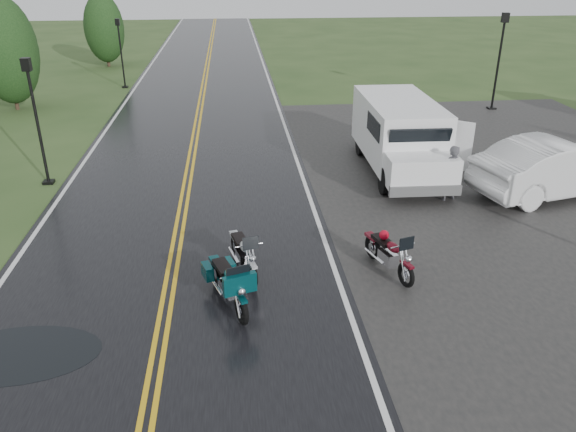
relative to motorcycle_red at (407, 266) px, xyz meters
The scene contains 14 objects.
ground 5.25m from the motorcycle_red, behind, with size 120.00×120.00×0.00m, color #2D471E.
road 11.24m from the motorcycle_red, 117.72° to the left, with size 8.00×100.00×0.04m, color black.
parking_pad 7.62m from the motorcycle_red, 40.51° to the left, with size 14.00×24.00×0.03m, color black.
motorcycle_red is the anchor object (origin of this frame).
motorcycle_teal 3.79m from the motorcycle_red, 164.30° to the right, with size 0.77×2.12×1.25m, color #05363B, non-canonical shape.
motorcycle_silver 3.38m from the motorcycle_red, behind, with size 0.72×1.99×1.17m, color #A5A9AD, non-canonical shape.
van_white 5.50m from the motorcycle_red, 80.04° to the left, with size 2.32×6.19×2.43m, color white, non-canonical shape.
person_at_van 5.45m from the motorcycle_red, 60.08° to the left, with size 0.62×0.41×1.70m, color #444449.
sedan_white 7.79m from the motorcycle_red, 38.46° to the left, with size 1.85×5.30×1.75m, color silver.
lamp_post_near_left 12.29m from the motorcycle_red, 142.75° to the left, with size 0.35×0.35×4.04m, color black, non-canonical shape.
lamp_post_far_left 24.14m from the motorcycle_red, 113.48° to the left, with size 0.32×0.32×3.74m, color black, non-canonical shape.
lamp_post_far_right 17.73m from the motorcycle_red, 60.06° to the left, with size 0.38×0.38×4.47m, color black, non-canonical shape.
tree_left_mid 22.53m from the motorcycle_red, 128.50° to the left, with size 2.86×2.86×4.47m, color #1E3D19, non-canonical shape.
tree_left_far 31.42m from the motorcycle_red, 112.05° to the left, with size 2.56×2.56×3.94m, color #1E3D19, non-canonical shape.
Camera 1 is at (1.56, -10.29, 6.73)m, focal length 35.00 mm.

